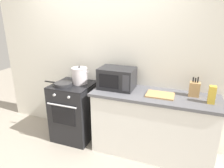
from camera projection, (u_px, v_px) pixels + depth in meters
ground_plane at (76, 164)px, 2.81m from camera, size 10.00×10.00×0.00m
back_wall at (120, 61)px, 3.16m from camera, size 4.40×0.10×2.50m
lower_cabinet_right at (152, 126)px, 2.91m from camera, size 1.64×0.56×0.88m
countertop_right at (154, 96)px, 2.76m from camera, size 1.70×0.60×0.04m
stove at (74, 111)px, 3.30m from camera, size 0.60×0.64×0.92m
stock_pot at (80, 76)px, 3.15m from camera, size 0.32×0.24×0.28m
frying_pan at (63, 84)px, 3.07m from camera, size 0.46×0.26×0.05m
microwave at (117, 78)px, 2.94m from camera, size 0.50×0.37×0.30m
cutting_board at (160, 95)px, 2.71m from camera, size 0.36×0.26×0.02m
knife_block at (194, 89)px, 2.67m from camera, size 0.13×0.10×0.26m
pasta_box at (212, 95)px, 2.45m from camera, size 0.08×0.08×0.22m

